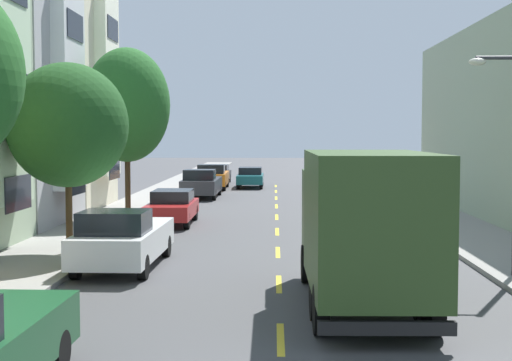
# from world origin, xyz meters

# --- Properties ---
(ground_plane) EXTENTS (160.00, 160.00, 0.00)m
(ground_plane) POSITION_xyz_m (0.00, 30.00, 0.00)
(ground_plane) COLOR #424244
(sidewalk_left) EXTENTS (3.20, 120.00, 0.14)m
(sidewalk_left) POSITION_xyz_m (-7.10, 28.00, 0.07)
(sidewalk_left) COLOR gray
(sidewalk_left) RESTS_ON ground_plane
(sidewalk_right) EXTENTS (3.20, 120.00, 0.14)m
(sidewalk_right) POSITION_xyz_m (7.10, 28.00, 0.07)
(sidewalk_right) COLOR gray
(sidewalk_right) RESTS_ON ground_plane
(lane_centerline_dashes) EXTENTS (0.14, 47.20, 0.01)m
(lane_centerline_dashes) POSITION_xyz_m (0.00, 24.50, 0.00)
(lane_centerline_dashes) COLOR yellow
(lane_centerline_dashes) RESTS_ON ground_plane
(street_tree_second) EXTENTS (3.67, 3.67, 5.81)m
(street_tree_second) POSITION_xyz_m (-6.40, 15.87, 4.05)
(street_tree_second) COLOR #47331E
(street_tree_second) RESTS_ON sidewalk_left
(street_tree_third) EXTENTS (3.67, 3.67, 7.31)m
(street_tree_third) POSITION_xyz_m (-6.40, 24.96, 5.01)
(street_tree_third) COLOR #47331E
(street_tree_third) RESTS_ON sidewalk_left
(street_lamp) EXTENTS (1.35, 0.28, 5.73)m
(street_lamp) POSITION_xyz_m (5.92, 12.61, 3.52)
(street_lamp) COLOR #38383D
(street_lamp) RESTS_ON sidewalk_right
(delivery_box_truck) EXTENTS (2.46, 7.06, 3.42)m
(delivery_box_truck) POSITION_xyz_m (1.80, 9.41, 1.92)
(delivery_box_truck) COLOR #2D471E
(delivery_box_truck) RESTS_ON ground_plane
(parked_pickup_white) EXTENTS (2.10, 5.34, 1.73)m
(parked_pickup_white) POSITION_xyz_m (-4.38, 14.10, 0.83)
(parked_pickup_white) COLOR silver
(parked_pickup_white) RESTS_ON ground_plane
(parked_suv_champagne) EXTENTS (2.08, 4.85, 1.93)m
(parked_suv_champagne) POSITION_xyz_m (4.46, 46.40, 0.99)
(parked_suv_champagne) COLOR tan
(parked_suv_champagne) RESTS_ON ground_plane
(parked_sedan_black) EXTENTS (1.88, 4.53, 1.43)m
(parked_sedan_black) POSITION_xyz_m (-4.46, 49.65, 0.75)
(parked_sedan_black) COLOR black
(parked_sedan_black) RESTS_ON ground_plane
(parked_pickup_charcoal) EXTENTS (2.05, 5.32, 1.73)m
(parked_pickup_charcoal) POSITION_xyz_m (-4.42, 36.96, 0.83)
(parked_pickup_charcoal) COLOR #333338
(parked_pickup_charcoal) RESTS_ON ground_plane
(parked_hatchback_sky) EXTENTS (1.75, 4.00, 1.50)m
(parked_hatchback_sky) POSITION_xyz_m (4.25, 26.43, 0.76)
(parked_hatchback_sky) COLOR #7A9EC6
(parked_hatchback_sky) RESTS_ON ground_plane
(parked_sedan_red) EXTENTS (1.82, 4.51, 1.43)m
(parked_sedan_red) POSITION_xyz_m (-4.39, 24.23, 0.75)
(parked_sedan_red) COLOR #AD1E1E
(parked_sedan_red) RESTS_ON ground_plane
(parked_sedan_burgundy) EXTENTS (1.85, 4.52, 1.43)m
(parked_sedan_burgundy) POSITION_xyz_m (4.24, 36.38, 0.75)
(parked_sedan_burgundy) COLOR maroon
(parked_sedan_burgundy) RESTS_ON ground_plane
(parked_pickup_orange) EXTENTS (2.03, 5.31, 1.73)m
(parked_pickup_orange) POSITION_xyz_m (-4.35, 43.97, 0.83)
(parked_pickup_orange) COLOR orange
(parked_pickup_orange) RESTS_ON ground_plane
(moving_teal_sedan) EXTENTS (1.80, 4.50, 1.43)m
(moving_teal_sedan) POSITION_xyz_m (-1.80, 45.50, 0.75)
(moving_teal_sedan) COLOR #195B60
(moving_teal_sedan) RESTS_ON ground_plane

